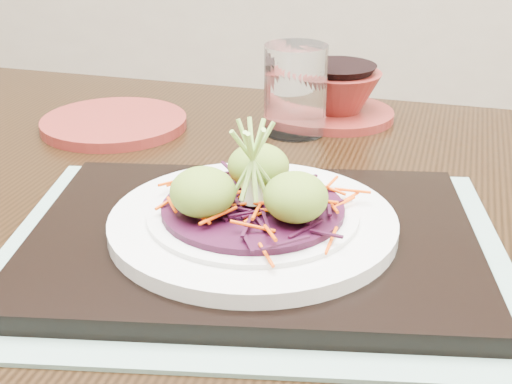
# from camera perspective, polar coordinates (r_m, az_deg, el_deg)

# --- Properties ---
(dining_table) EXTENTS (1.32, 0.98, 0.76)m
(dining_table) POSITION_cam_1_polar(r_m,az_deg,el_deg) (0.71, 0.62, -9.29)
(dining_table) COLOR black
(dining_table) RESTS_ON ground
(placemat) EXTENTS (0.44, 0.35, 0.00)m
(placemat) POSITION_cam_1_polar(r_m,az_deg,el_deg) (0.60, -0.25, -4.60)
(placemat) COLOR #80A699
(placemat) RESTS_ON dining_table
(serving_tray) EXTENTS (0.38, 0.30, 0.02)m
(serving_tray) POSITION_cam_1_polar(r_m,az_deg,el_deg) (0.60, -0.25, -3.75)
(serving_tray) COLOR black
(serving_tray) RESTS_ON placemat
(white_plate) EXTENTS (0.24, 0.24, 0.02)m
(white_plate) POSITION_cam_1_polar(r_m,az_deg,el_deg) (0.59, -0.25, -2.37)
(white_plate) COLOR silver
(white_plate) RESTS_ON serving_tray
(cabbage_bed) EXTENTS (0.15, 0.15, 0.01)m
(cabbage_bed) POSITION_cam_1_polar(r_m,az_deg,el_deg) (0.58, -0.26, -1.31)
(cabbage_bed) COLOR #340A23
(cabbage_bed) RESTS_ON white_plate
(carrot_julienne) EXTENTS (0.18, 0.18, 0.01)m
(carrot_julienne) POSITION_cam_1_polar(r_m,az_deg,el_deg) (0.58, -0.26, -0.66)
(carrot_julienne) COLOR #E34404
(carrot_julienne) RESTS_ON cabbage_bed
(guacamole_scoops) EXTENTS (0.13, 0.12, 0.04)m
(guacamole_scoops) POSITION_cam_1_polar(r_m,az_deg,el_deg) (0.58, -0.27, 0.57)
(guacamole_scoops) COLOR #557B25
(guacamole_scoops) RESTS_ON cabbage_bed
(scallion_garnish) EXTENTS (0.06, 0.06, 0.08)m
(scallion_garnish) POSITION_cam_1_polar(r_m,az_deg,el_deg) (0.57, -0.26, 2.27)
(scallion_garnish) COLOR #8BBE4C
(scallion_garnish) RESTS_ON cabbage_bed
(terracotta_side_plate) EXTENTS (0.19, 0.19, 0.01)m
(terracotta_side_plate) POSITION_cam_1_polar(r_m,az_deg,el_deg) (0.91, -11.29, 5.44)
(terracotta_side_plate) COLOR maroon
(terracotta_side_plate) RESTS_ON dining_table
(water_glass) EXTENTS (0.10, 0.10, 0.11)m
(water_glass) POSITION_cam_1_polar(r_m,az_deg,el_deg) (0.86, 3.17, 8.17)
(water_glass) COLOR white
(water_glass) RESTS_ON dining_table
(terracotta_bowl_set) EXTENTS (0.18, 0.18, 0.06)m
(terracotta_bowl_set) POSITION_cam_1_polar(r_m,az_deg,el_deg) (0.92, 6.54, 7.49)
(terracotta_bowl_set) COLOR maroon
(terracotta_bowl_set) RESTS_ON dining_table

